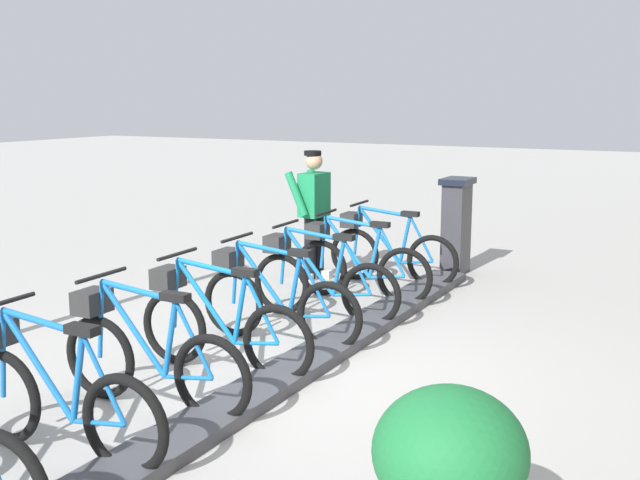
{
  "coord_description": "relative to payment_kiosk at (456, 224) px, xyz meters",
  "views": [
    {
      "loc": [
        -3.19,
        5.43,
        2.35
      ],
      "look_at": [
        0.5,
        -1.43,
        0.9
      ],
      "focal_mm": 43.69,
      "sensor_mm": 36.0,
      "label": 1
    }
  ],
  "objects": [
    {
      "name": "bike_docked_2",
      "position": [
        0.57,
        2.79,
        -0.24
      ],
      "size": [
        1.72,
        0.54,
        1.02
      ],
      "color": "black",
      "rests_on": "ground"
    },
    {
      "name": "bike_docked_5",
      "position": [
        0.57,
        5.54,
        -0.24
      ],
      "size": [
        1.72,
        0.54,
        1.02
      ],
      "color": "black",
      "rests_on": "ground"
    },
    {
      "name": "bike_docked_0",
      "position": [
        0.57,
        0.97,
        -0.24
      ],
      "size": [
        1.72,
        0.54,
        1.02
      ],
      "color": "black",
      "rests_on": "ground"
    },
    {
      "name": "bike_docked_6",
      "position": [
        0.57,
        6.45,
        -0.24
      ],
      "size": [
        1.72,
        0.54,
        1.02
      ],
      "color": "black",
      "rests_on": "ground"
    },
    {
      "name": "bike_docked_4",
      "position": [
        0.57,
        4.62,
        -0.24
      ],
      "size": [
        1.72,
        0.54,
        1.02
      ],
      "color": "black",
      "rests_on": "ground"
    },
    {
      "name": "planter_bush",
      "position": [
        -2.13,
        6.46,
        -0.12
      ],
      "size": [
        0.76,
        0.76,
        0.97
      ],
      "color": "#59544C",
      "rests_on": "ground"
    },
    {
      "name": "worker_near_rack",
      "position": [
        1.52,
        1.18,
        0.24
      ],
      "size": [
        0.48,
        0.64,
        1.66
      ],
      "color": "white",
      "rests_on": "ground"
    },
    {
      "name": "bike_docked_1",
      "position": [
        0.57,
        1.88,
        -0.24
      ],
      "size": [
        1.72,
        0.54,
        1.02
      ],
      "color": "black",
      "rests_on": "ground"
    },
    {
      "name": "dock_rail_base",
      "position": [
        -0.05,
        4.42,
        -0.62
      ],
      "size": [
        0.44,
        8.11,
        0.1
      ],
      "primitive_type": "cube",
      "color": "#47474C",
      "rests_on": "ground"
    },
    {
      "name": "payment_kiosk",
      "position": [
        0.0,
        0.0,
        0.0
      ],
      "size": [
        0.36,
        0.52,
        1.28
      ],
      "color": "#38383D",
      "rests_on": "ground"
    },
    {
      "name": "bike_docked_3",
      "position": [
        0.57,
        3.71,
        -0.24
      ],
      "size": [
        1.72,
        0.54,
        1.02
      ],
      "color": "black",
      "rests_on": "ground"
    },
    {
      "name": "ground_plane",
      "position": [
        -0.05,
        4.42,
        -0.67
      ],
      "size": [
        60.0,
        60.0,
        0.0
      ],
      "primitive_type": "plane",
      "color": "#ACA9A4"
    }
  ]
}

